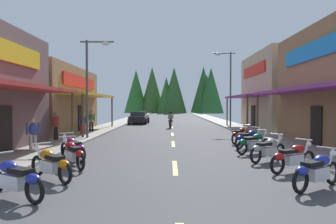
{
  "coord_description": "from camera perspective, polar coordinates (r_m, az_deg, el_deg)",
  "views": [
    {
      "loc": [
        -0.17,
        -2.24,
        2.16
      ],
      "look_at": [
        -0.37,
        27.14,
        1.45
      ],
      "focal_mm": 32.33,
      "sensor_mm": 36.0,
      "label": 1
    }
  ],
  "objects": [
    {
      "name": "pedestrian_strolling",
      "position": [
        21.78,
        -15.79,
        -1.93
      ],
      "size": [
        0.57,
        0.3,
        1.6
      ],
      "rotation": [
        0.0,
        0.0,
        1.47
      ],
      "color": "maroon",
      "rests_on": "ground"
    },
    {
      "name": "centerline_dashes",
      "position": [
        37.24,
        0.65,
        -1.93
      ],
      "size": [
        0.16,
        67.68,
        0.01
      ],
      "color": "#E0C64C",
      "rests_on": "ground"
    },
    {
      "name": "streetlamp_right",
      "position": [
        27.94,
        11.13,
        6.01
      ],
      "size": [
        2.07,
        0.3,
        6.9
      ],
      "color": "#474C51",
      "rests_on": "ground"
    },
    {
      "name": "sidewalk_left",
      "position": [
        33.51,
        -9.78,
        -2.23
      ],
      "size": [
        2.37,
        91.36,
        0.12
      ],
      "primitive_type": "cube",
      "color": "gray",
      "rests_on": "ground"
    },
    {
      "name": "storefront_left_far",
      "position": [
        26.08,
        -24.18,
        2.08
      ],
      "size": [
        9.37,
        11.1,
        5.06
      ],
      "color": "olive",
      "rests_on": "ground"
    },
    {
      "name": "motorcycle_parked_right_0",
      "position": [
        8.71,
        26.24,
        -9.81
      ],
      "size": [
        1.81,
        1.31,
        1.04
      ],
      "rotation": [
        0.0,
        0.0,
        0.61
      ],
      "color": "black",
      "rests_on": "ground"
    },
    {
      "name": "motorcycle_parked_left_0",
      "position": [
        7.86,
        -26.94,
        -11.03
      ],
      "size": [
        1.89,
        1.19,
        1.04
      ],
      "rotation": [
        0.0,
        0.0,
        2.6
      ],
      "color": "black",
      "rests_on": "ground"
    },
    {
      "name": "motorcycle_parked_left_3",
      "position": [
        12.4,
        -17.51,
        -6.42
      ],
      "size": [
        1.52,
        1.65,
        1.04
      ],
      "rotation": [
        0.0,
        0.0,
        2.31
      ],
      "color": "black",
      "rests_on": "ground"
    },
    {
      "name": "parked_car_curbside",
      "position": [
        34.41,
        -5.5,
        -1.07
      ],
      "size": [
        2.15,
        4.34,
        1.4
      ],
      "rotation": [
        0.0,
        0.0,
        1.55
      ],
      "color": "black",
      "rests_on": "ground"
    },
    {
      "name": "sidewalk_right",
      "position": [
        33.57,
        11.12,
        -2.23
      ],
      "size": [
        2.37,
        91.36,
        0.12
      ],
      "primitive_type": "cube",
      "color": "#9E9991",
      "rests_on": "ground"
    },
    {
      "name": "pedestrian_by_shop",
      "position": [
        18.72,
        -20.41,
        -2.23
      ],
      "size": [
        0.33,
        0.56,
        1.73
      ],
      "rotation": [
        0.0,
        0.0,
        2.92
      ],
      "color": "black",
      "rests_on": "ground"
    },
    {
      "name": "treeline_backdrop",
      "position": [
        79.28,
        1.84,
        3.97
      ],
      "size": [
        25.74,
        13.37,
        12.27
      ],
      "color": "#225523",
      "rests_on": "ground"
    },
    {
      "name": "motorcycle_parked_right_3",
      "position": [
        13.93,
        15.86,
        -5.56
      ],
      "size": [
        1.86,
        1.24,
        1.04
      ],
      "rotation": [
        0.0,
        0.0,
        0.57
      ],
      "color": "black",
      "rests_on": "ground"
    },
    {
      "name": "motorcycle_parked_right_2",
      "position": [
        12.13,
        18.3,
        -6.6
      ],
      "size": [
        1.77,
        1.36,
        1.04
      ],
      "rotation": [
        0.0,
        0.0,
        0.64
      ],
      "color": "black",
      "rests_on": "ground"
    },
    {
      "name": "storefront_right_far",
      "position": [
        28.94,
        22.13,
        3.61
      ],
      "size": [
        8.4,
        9.43,
        6.67
      ],
      "color": "tan",
      "rests_on": "ground"
    },
    {
      "name": "motorcycle_parked_right_4",
      "position": [
        15.62,
        15.03,
        -4.8
      ],
      "size": [
        1.78,
        1.36,
        1.04
      ],
      "rotation": [
        0.0,
        0.0,
        0.64
      ],
      "color": "black",
      "rests_on": "ground"
    },
    {
      "name": "streetlamp_left",
      "position": [
        19.31,
        -14.15,
        6.79
      ],
      "size": [
        2.07,
        0.3,
        6.12
      ],
      "color": "#474C51",
      "rests_on": "ground"
    },
    {
      "name": "rider_cruising_lead",
      "position": [
        27.94,
        0.48,
        -1.7
      ],
      "size": [
        0.6,
        2.14,
        1.57
      ],
      "rotation": [
        0.0,
        0.0,
        1.5
      ],
      "color": "black",
      "rests_on": "ground"
    },
    {
      "name": "motorcycle_parked_right_5",
      "position": [
        17.43,
        13.47,
        -4.15
      ],
      "size": [
        1.4,
        1.75,
        1.04
      ],
      "rotation": [
        0.0,
        0.0,
        0.91
      ],
      "color": "black",
      "rests_on": "ground"
    },
    {
      "name": "motorcycle_parked_left_2",
      "position": [
        11.0,
        -17.53,
        -7.42
      ],
      "size": [
        1.38,
        1.76,
        1.04
      ],
      "rotation": [
        0.0,
        0.0,
        2.22
      ],
      "color": "black",
      "rests_on": "ground"
    },
    {
      "name": "pedestrian_waiting",
      "position": [
        14.86,
        -24.11,
        -3.57
      ],
      "size": [
        0.49,
        0.42,
        1.58
      ],
      "rotation": [
        0.0,
        0.0,
        2.16
      ],
      "color": "#B2A599",
      "rests_on": "ground"
    },
    {
      "name": "pedestrian_browsing",
      "position": [
        23.85,
        -14.27,
        -1.43
      ],
      "size": [
        0.5,
        0.41,
        1.73
      ],
      "rotation": [
        0.0,
        0.0,
        5.27
      ],
      "color": "black",
      "rests_on": "ground"
    },
    {
      "name": "ground",
      "position": [
        32.99,
        0.68,
        -2.45
      ],
      "size": [
        9.79,
        91.36,
        0.1
      ],
      "primitive_type": "cube",
      "color": "#424244"
    },
    {
      "name": "motorcycle_parked_left_1",
      "position": [
        9.33,
        -21.21,
        -9.02
      ],
      "size": [
        1.72,
        1.43,
        1.04
      ],
      "rotation": [
        0.0,
        0.0,
        2.46
      ],
      "color": "black",
      "rests_on": "ground"
    },
    {
      "name": "motorcycle_parked_right_1",
      "position": [
        10.55,
        22.47,
        -7.83
      ],
      "size": [
        1.89,
        1.17,
        1.04
      ],
      "rotation": [
        0.0,
        0.0,
        0.53
      ],
      "color": "black",
      "rests_on": "ground"
    }
  ]
}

